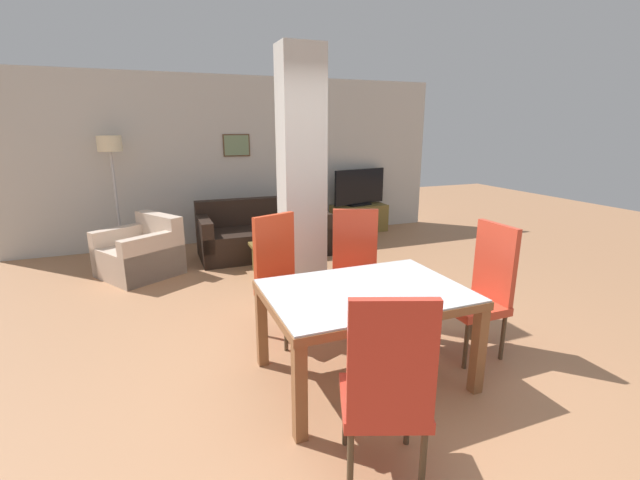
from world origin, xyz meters
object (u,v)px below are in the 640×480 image
(dining_chair_far_right, at_px, (355,266))
(tv_stand, at_px, (359,218))
(dining_table, at_px, (365,308))
(dining_chair_near_left, at_px, (387,387))
(armchair, at_px, (141,254))
(dining_chair_head_right, at_px, (482,288))
(bottle, at_px, (274,236))
(sofa, at_px, (263,236))
(dining_chair_far_left, at_px, (282,274))
(coffee_table, at_px, (279,258))
(tv_screen, at_px, (360,188))
(floor_lamp, at_px, (111,155))

(dining_chair_far_right, relative_size, tv_stand, 1.10)
(dining_chair_far_right, bearing_deg, dining_table, 90.00)
(dining_chair_near_left, distance_m, armchair, 4.37)
(dining_chair_head_right, height_order, bottle, dining_chair_head_right)
(dining_chair_head_right, xyz_separation_m, sofa, (-1.00, 3.57, -0.31))
(dining_chair_far_left, relative_size, dining_chair_near_left, 1.00)
(dining_chair_head_right, relative_size, coffee_table, 1.60)
(dining_table, relative_size, tv_stand, 1.42)
(dining_chair_far_right, distance_m, sofa, 2.68)
(dining_table, distance_m, sofa, 3.58)
(dining_table, height_order, tv_screen, tv_screen)
(dining_chair_near_left, height_order, dining_chair_far_right, same)
(dining_chair_far_right, distance_m, tv_stand, 3.86)
(coffee_table, bearing_deg, dining_chair_head_right, -68.60)
(dining_chair_near_left, height_order, tv_screen, tv_screen)
(dining_table, distance_m, dining_chair_far_left, 1.01)
(dining_table, height_order, bottle, dining_table)
(dining_chair_far_left, bearing_deg, dining_chair_far_right, 156.25)
(sofa, distance_m, floor_lamp, 2.46)
(coffee_table, relative_size, tv_screen, 0.66)
(tv_screen, bearing_deg, dining_chair_near_left, 53.29)
(dining_table, bearing_deg, dining_chair_far_left, 111.08)
(sofa, xyz_separation_m, tv_stand, (2.02, 0.76, -0.04))
(dining_chair_head_right, bearing_deg, coffee_table, 21.40)
(dining_chair_head_right, bearing_deg, floor_lamp, 35.22)
(dining_table, xyz_separation_m, armchair, (-1.62, 3.23, -0.31))
(dining_table, relative_size, coffee_table, 2.08)
(coffee_table, bearing_deg, tv_stand, 40.04)
(dining_chair_far_left, relative_size, tv_screen, 1.06)
(coffee_table, xyz_separation_m, tv_stand, (2.04, 1.72, 0.04))
(tv_stand, bearing_deg, dining_chair_near_left, -115.24)
(bottle, bearing_deg, armchair, 164.05)
(dining_table, height_order, floor_lamp, floor_lamp)
(armchair, distance_m, floor_lamp, 1.63)
(dining_table, bearing_deg, dining_chair_head_right, 0.00)
(dining_table, relative_size, dining_chair_head_right, 1.30)
(dining_table, height_order, tv_stand, dining_table)
(dining_table, bearing_deg, bottle, 88.82)
(dining_chair_near_left, bearing_deg, bottle, 104.52)
(dining_chair_far_left, xyz_separation_m, dining_chair_head_right, (1.47, -0.94, 0.00))
(dining_table, relative_size, sofa, 0.77)
(dining_table, height_order, dining_chair_far_left, dining_chair_far_left)
(dining_chair_far_right, xyz_separation_m, tv_screen, (1.76, 3.42, 0.23))
(bottle, bearing_deg, coffee_table, -79.14)
(dining_table, bearing_deg, armchair, 116.61)
(dining_chair_head_right, xyz_separation_m, coffee_table, (-1.02, 2.61, -0.39))
(dining_chair_far_right, bearing_deg, dining_chair_far_left, 19.19)
(tv_screen, bearing_deg, sofa, 9.27)
(dining_chair_head_right, bearing_deg, bottle, 20.91)
(dining_table, relative_size, dining_chair_far_left, 1.30)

